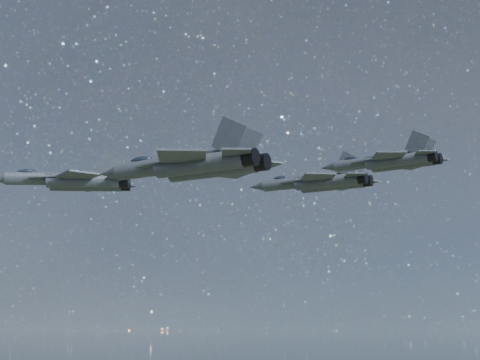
# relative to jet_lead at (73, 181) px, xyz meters

# --- Properties ---
(jet_lead) EXTENTS (18.93, 13.06, 4.75)m
(jet_lead) POSITION_rel_jet_lead_xyz_m (0.00, 0.00, 0.00)
(jet_lead) COLOR #353B42
(jet_left) EXTENTS (19.06, 12.68, 4.84)m
(jet_left) POSITION_rel_jet_lead_xyz_m (30.56, 14.30, 1.86)
(jet_left) COLOR #353B42
(jet_right) EXTENTS (18.65, 12.36, 4.75)m
(jet_right) POSITION_rel_jet_lead_xyz_m (20.11, -23.27, -3.81)
(jet_right) COLOR #353B42
(jet_slot) EXTENTS (15.56, 10.20, 4.01)m
(jet_slot) POSITION_rel_jet_lead_xyz_m (39.33, 0.41, 1.38)
(jet_slot) COLOR #353B42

